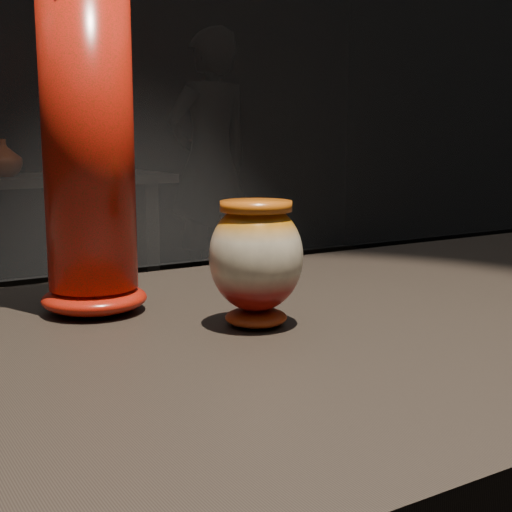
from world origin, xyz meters
The scene contains 6 objects.
display_plinth centered at (0.00, 0.00, 0.63)m, with size 2.00×0.80×0.90m.
main_vase centered at (-0.13, 0.01, 0.98)m, with size 0.14×0.14×0.15m.
tall_vase centered at (-0.27, 0.18, 1.11)m, with size 0.16×0.16×0.43m.
back_vase_mid centered at (0.30, 3.31, 1.00)m, with size 0.19×0.19×0.20m, color maroon.
back_vase_right centered at (0.89, 3.35, 0.95)m, with size 0.07×0.07×0.10m, color #8A5914.
visitor centered at (1.81, 3.80, 0.93)m, with size 0.68×0.44×1.86m, color black.
Camera 1 is at (-0.57, -0.70, 1.13)m, focal length 50.00 mm.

